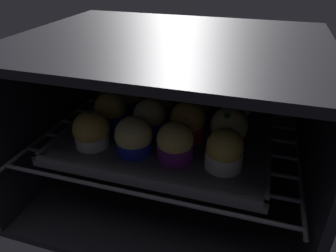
{
  "coord_description": "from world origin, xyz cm",
  "views": [
    {
      "loc": [
        17.5,
        -35.11,
        50.08
      ],
      "look_at": [
        0.0,
        21.28,
        17.09
      ],
      "focal_mm": 34.0,
      "sensor_mm": 36.0,
      "label": 1
    }
  ],
  "objects_px": {
    "baking_tray": "(168,136)",
    "muffin_row2_col3": "(237,109)",
    "muffin_row0_col1": "(134,137)",
    "muffin_row2_col1": "(160,102)",
    "muffin_row0_col0": "(91,131)",
    "muffin_row0_col3": "(224,151)",
    "muffin_row1_col1": "(150,118)",
    "muffin_row2_col0": "(128,97)",
    "muffin_row1_col3": "(229,129)",
    "muffin_row1_col2": "(188,121)",
    "muffin_row2_col2": "(196,107)",
    "muffin_row0_col2": "(175,143)",
    "muffin_row1_col0": "(110,110)"
  },
  "relations": [
    {
      "from": "muffin_row0_col0",
      "to": "muffin_row2_col0",
      "type": "xyz_separation_m",
      "value": [
        0.0,
        0.18,
        -0.0
      ]
    },
    {
      "from": "baking_tray",
      "to": "muffin_row0_col3",
      "type": "bearing_deg",
      "value": -32.41
    },
    {
      "from": "muffin_row0_col2",
      "to": "muffin_row0_col3",
      "type": "distance_m",
      "value": 0.09
    },
    {
      "from": "muffin_row2_col0",
      "to": "muffin_row2_col1",
      "type": "xyz_separation_m",
      "value": [
        0.08,
        -0.0,
        -0.0
      ]
    },
    {
      "from": "muffin_row0_col3",
      "to": "muffin_row1_col1",
      "type": "xyz_separation_m",
      "value": [
        -0.17,
        0.08,
        -0.0
      ]
    },
    {
      "from": "muffin_row2_col2",
      "to": "muffin_row0_col1",
      "type": "bearing_deg",
      "value": -116.19
    },
    {
      "from": "muffin_row0_col1",
      "to": "muffin_row2_col0",
      "type": "bearing_deg",
      "value": 116.46
    },
    {
      "from": "muffin_row0_col3",
      "to": "muffin_row1_col2",
      "type": "relative_size",
      "value": 0.92
    },
    {
      "from": "muffin_row1_col1",
      "to": "muffin_row1_col3",
      "type": "height_order",
      "value": "muffin_row1_col3"
    },
    {
      "from": "muffin_row0_col0",
      "to": "muffin_row1_col0",
      "type": "relative_size",
      "value": 0.96
    },
    {
      "from": "muffin_row1_col3",
      "to": "muffin_row2_col0",
      "type": "bearing_deg",
      "value": 160.27
    },
    {
      "from": "baking_tray",
      "to": "muffin_row1_col0",
      "type": "height_order",
      "value": "muffin_row1_col0"
    },
    {
      "from": "muffin_row0_col3",
      "to": "muffin_row1_col3",
      "type": "height_order",
      "value": "muffin_row1_col3"
    },
    {
      "from": "muffin_row2_col0",
      "to": "muffin_row2_col2",
      "type": "bearing_deg",
      "value": -1.9
    },
    {
      "from": "baking_tray",
      "to": "muffin_row0_col0",
      "type": "relative_size",
      "value": 5.74
    },
    {
      "from": "muffin_row1_col1",
      "to": "muffin_row2_col1",
      "type": "distance_m",
      "value": 0.09
    },
    {
      "from": "muffin_row1_col2",
      "to": "muffin_row1_col3",
      "type": "xyz_separation_m",
      "value": [
        0.08,
        0.0,
        -0.0
      ]
    },
    {
      "from": "muffin_row2_col3",
      "to": "muffin_row1_col0",
      "type": "bearing_deg",
      "value": -161.64
    },
    {
      "from": "baking_tray",
      "to": "muffin_row2_col0",
      "type": "xyz_separation_m",
      "value": [
        -0.13,
        0.09,
        0.04
      ]
    },
    {
      "from": "muffin_row0_col3",
      "to": "muffin_row2_col3",
      "type": "distance_m",
      "value": 0.17
    },
    {
      "from": "muffin_row2_col0",
      "to": "muffin_row0_col1",
      "type": "bearing_deg",
      "value": -63.54
    },
    {
      "from": "muffin_row0_col3",
      "to": "muffin_row1_col2",
      "type": "distance_m",
      "value": 0.12
    },
    {
      "from": "muffin_row1_col1",
      "to": "muffin_row2_col2",
      "type": "xyz_separation_m",
      "value": [
        0.08,
        0.09,
        -0.0
      ]
    },
    {
      "from": "muffin_row2_col2",
      "to": "muffin_row2_col1",
      "type": "bearing_deg",
      "value": 178.87
    },
    {
      "from": "muffin_row0_col0",
      "to": "muffin_row0_col3",
      "type": "bearing_deg",
      "value": 0.86
    },
    {
      "from": "muffin_row0_col3",
      "to": "muffin_row2_col2",
      "type": "height_order",
      "value": "muffin_row0_col3"
    },
    {
      "from": "muffin_row0_col1",
      "to": "muffin_row0_col2",
      "type": "height_order",
      "value": "muffin_row0_col2"
    },
    {
      "from": "muffin_row2_col0",
      "to": "muffin_row2_col3",
      "type": "relative_size",
      "value": 0.9
    },
    {
      "from": "muffin_row1_col2",
      "to": "muffin_row2_col0",
      "type": "relative_size",
      "value": 1.15
    },
    {
      "from": "muffin_row0_col1",
      "to": "muffin_row1_col2",
      "type": "relative_size",
      "value": 0.9
    },
    {
      "from": "baking_tray",
      "to": "muffin_row2_col3",
      "type": "xyz_separation_m",
      "value": [
        0.13,
        0.09,
        0.04
      ]
    },
    {
      "from": "muffin_row1_col3",
      "to": "muffin_row2_col1",
      "type": "distance_m",
      "value": 0.2
    },
    {
      "from": "muffin_row1_col1",
      "to": "muffin_row0_col2",
      "type": "bearing_deg",
      "value": -45.51
    },
    {
      "from": "muffin_row2_col2",
      "to": "muffin_row1_col2",
      "type": "bearing_deg",
      "value": -88.4
    },
    {
      "from": "muffin_row1_col0",
      "to": "muffin_row0_col0",
      "type": "bearing_deg",
      "value": -89.07
    },
    {
      "from": "muffin_row2_col3",
      "to": "muffin_row1_col2",
      "type": "bearing_deg",
      "value": -133.78
    },
    {
      "from": "muffin_row1_col3",
      "to": "muffin_row0_col3",
      "type": "bearing_deg",
      "value": -87.57
    },
    {
      "from": "muffin_row1_col2",
      "to": "baking_tray",
      "type": "bearing_deg",
      "value": 175.62
    },
    {
      "from": "muffin_row0_col1",
      "to": "muffin_row1_col2",
      "type": "height_order",
      "value": "muffin_row1_col2"
    },
    {
      "from": "muffin_row0_col1",
      "to": "muffin_row2_col1",
      "type": "bearing_deg",
      "value": 91.27
    },
    {
      "from": "muffin_row0_col0",
      "to": "muffin_row2_col0",
      "type": "bearing_deg",
      "value": 88.93
    },
    {
      "from": "muffin_row2_col0",
      "to": "muffin_row1_col2",
      "type": "bearing_deg",
      "value": -28.17
    },
    {
      "from": "muffin_row0_col2",
      "to": "muffin_row1_col3",
      "type": "relative_size",
      "value": 0.96
    },
    {
      "from": "muffin_row0_col1",
      "to": "muffin_row2_col2",
      "type": "distance_m",
      "value": 0.19
    },
    {
      "from": "muffin_row0_col1",
      "to": "muffin_row1_col0",
      "type": "xyz_separation_m",
      "value": [
        -0.09,
        0.09,
        0.0
      ]
    },
    {
      "from": "muffin_row0_col1",
      "to": "muffin_row2_col1",
      "type": "xyz_separation_m",
      "value": [
        -0.0,
        0.17,
        -0.0
      ]
    },
    {
      "from": "muffin_row1_col0",
      "to": "muffin_row2_col1",
      "type": "xyz_separation_m",
      "value": [
        0.09,
        0.08,
        -0.0
      ]
    },
    {
      "from": "muffin_row1_col2",
      "to": "muffin_row2_col2",
      "type": "height_order",
      "value": "muffin_row1_col2"
    },
    {
      "from": "muffin_row0_col2",
      "to": "muffin_row1_col2",
      "type": "distance_m",
      "value": 0.08
    },
    {
      "from": "muffin_row1_col1",
      "to": "muffin_row1_col2",
      "type": "height_order",
      "value": "muffin_row1_col2"
    }
  ]
}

